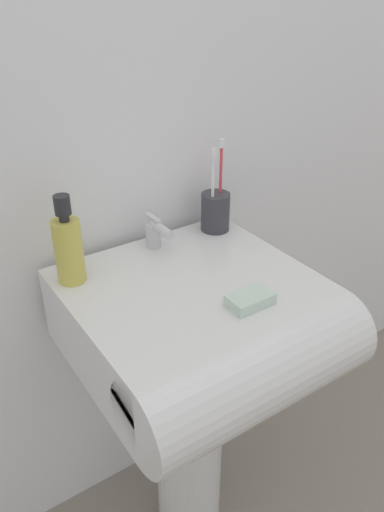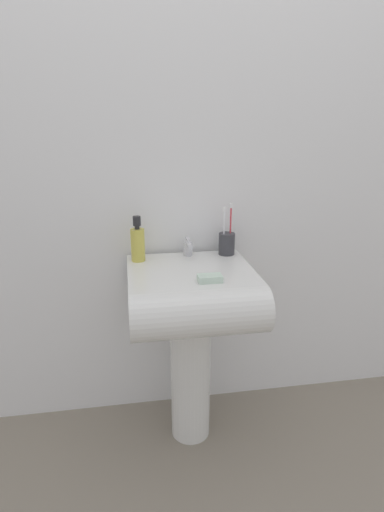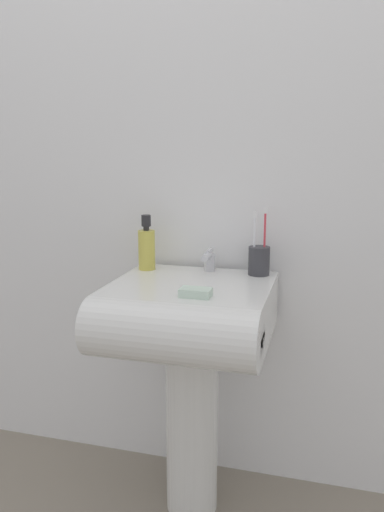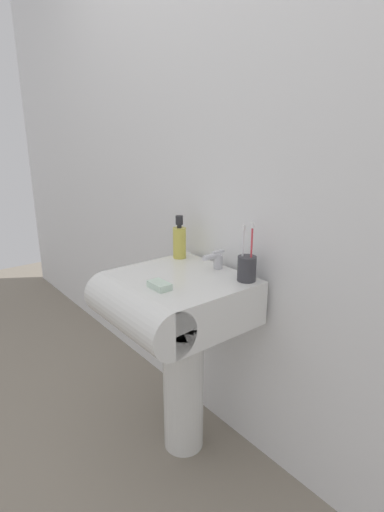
{
  "view_description": "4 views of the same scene",
  "coord_description": "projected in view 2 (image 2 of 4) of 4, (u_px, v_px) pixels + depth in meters",
  "views": [
    {
      "loc": [
        -0.48,
        -0.73,
        1.34
      ],
      "look_at": [
        -0.01,
        -0.03,
        0.86
      ],
      "focal_mm": 35.0,
      "sensor_mm": 36.0,
      "label": 1
    },
    {
      "loc": [
        -0.23,
        -1.45,
        1.33
      ],
      "look_at": [
        0.01,
        0.02,
        0.83
      ],
      "focal_mm": 28.0,
      "sensor_mm": 36.0,
      "label": 2
    },
    {
      "loc": [
        0.4,
        -1.44,
        1.19
      ],
      "look_at": [
        0.0,
        -0.0,
        0.87
      ],
      "focal_mm": 35.0,
      "sensor_mm": 36.0,
      "label": 3
    },
    {
      "loc": [
        1.15,
        -0.87,
        1.32
      ],
      "look_at": [
        0.04,
        0.02,
        0.88
      ],
      "focal_mm": 28.0,
      "sensor_mm": 36.0,
      "label": 4
    }
  ],
  "objects": [
    {
      "name": "bar_soap",
      "position": [
        210.0,
        278.0,
        1.44
      ],
      "size": [
        0.09,
        0.05,
        0.02
      ],
      "primitive_type": "cube",
      "color": "silver",
      "rests_on": "sink_basin"
    },
    {
      "name": "toothbrush_cup",
      "position": [
        227.0,
        243.0,
        1.73
      ],
      "size": [
        0.07,
        0.07,
        0.22
      ],
      "color": "#38383D",
      "rests_on": "sink_basin"
    },
    {
      "name": "ground_plane",
      "position": [
        191.0,
        431.0,
        1.82
      ],
      "size": [
        6.0,
        6.0,
        0.0
      ],
      "primitive_type": "plane",
      "color": "gray",
      "rests_on": "ground"
    },
    {
      "name": "sink_basin",
      "position": [
        193.0,
        295.0,
        1.54
      ],
      "size": [
        0.49,
        0.51,
        0.17
      ],
      "color": "white",
      "rests_on": "sink_pedestal"
    },
    {
      "name": "soap_bottle",
      "position": [
        138.0,
        243.0,
        1.64
      ],
      "size": [
        0.06,
        0.06,
        0.19
      ],
      "color": "gold",
      "rests_on": "sink_basin"
    },
    {
      "name": "faucet",
      "position": [
        188.0,
        247.0,
        1.7
      ],
      "size": [
        0.04,
        0.1,
        0.08
      ],
      "color": "silver",
      "rests_on": "sink_basin"
    },
    {
      "name": "sink_pedestal",
      "position": [
        190.0,
        373.0,
        1.72
      ],
      "size": [
        0.17,
        0.17,
        0.62
      ],
      "primitive_type": "cylinder",
      "color": "white",
      "rests_on": "ground"
    },
    {
      "name": "wall_back",
      "position": [
        181.0,
        156.0,
        1.68
      ],
      "size": [
        5.0,
        0.05,
        2.4
      ],
      "primitive_type": "cube",
      "color": "white",
      "rests_on": "ground"
    }
  ]
}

